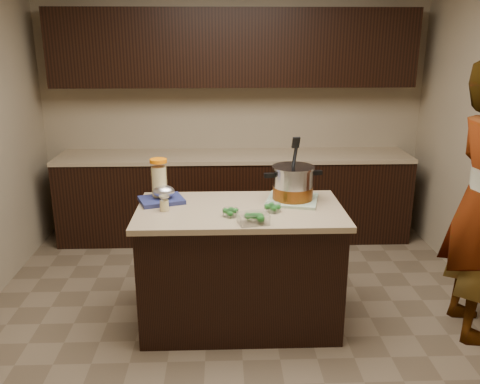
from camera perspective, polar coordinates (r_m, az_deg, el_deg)
The scene contains 12 objects.
ground_plane at distance 3.97m, azimuth 0.00°, elevation -14.19°, with size 4.00×4.00×0.00m, color brown.
room_shell at distance 3.41m, azimuth 0.00°, elevation 11.22°, with size 4.04×4.04×2.72m.
back_cabinets at distance 5.25m, azimuth -0.68°, elevation 4.78°, with size 3.60×0.63×2.33m.
island at distance 3.76m, azimuth 0.00°, elevation -8.29°, with size 1.46×0.81×0.90m.
dish_towel at distance 3.76m, azimuth 5.90°, elevation -0.87°, with size 0.36×0.36×0.02m, color #639161.
stock_pot at distance 3.73m, azimuth 5.95°, elevation 0.79°, with size 0.44×0.36×0.44m.
lemonade_pitcher at distance 3.79m, azimuth -9.06°, elevation 1.22°, with size 0.15×0.15×0.30m.
mason_jar at distance 3.56m, azimuth -8.50°, elevation -1.29°, with size 0.09×0.09×0.12m.
broccoli_tub_left at distance 3.43m, azimuth -1.06°, elevation -2.35°, with size 0.15×0.15×0.05m.
broccoli_tub_right at distance 3.52m, azimuth 3.68°, elevation -1.81°, with size 0.14×0.14×0.06m.
broccoli_tub_rect at distance 3.29m, azimuth 1.48°, elevation -3.03°, with size 0.22×0.18×0.07m.
blue_tray at distance 3.75m, azimuth -8.69°, elevation -0.54°, with size 0.37×0.34×0.12m.
Camera 1 is at (-0.12, -3.39, 2.07)m, focal length 38.00 mm.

